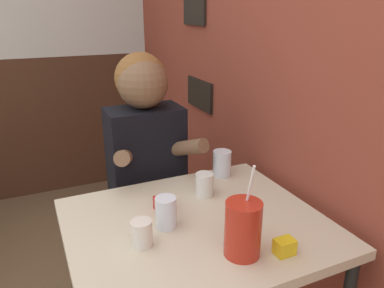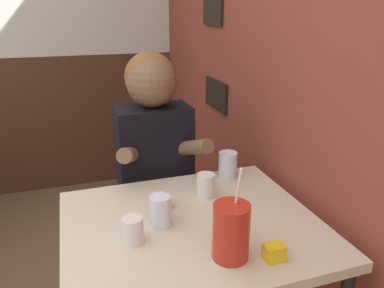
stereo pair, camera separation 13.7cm
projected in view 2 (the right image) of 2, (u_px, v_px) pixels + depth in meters
The scene contains 10 objects.
brick_wall_right at pixel (233, 28), 1.99m from camera, with size 0.08×4.41×2.70m.
main_table at pixel (192, 241), 1.33m from camera, with size 0.87×0.75×0.75m.
person_seated at pixel (155, 175), 1.80m from camera, with size 0.42×0.42×1.27m.
cocktail_pitcher at pixel (231, 231), 1.09m from camera, with size 0.11×0.11×0.29m.
glass_near_pitcher at pixel (161, 211), 1.27m from camera, with size 0.07×0.07×0.11m.
glass_center at pixel (206, 185), 1.46m from camera, with size 0.07×0.07×0.09m.
glass_far_side at pixel (133, 230), 1.18m from camera, with size 0.07×0.07×0.09m.
glass_by_brick at pixel (228, 165), 1.63m from camera, with size 0.08×0.08×0.11m.
condiment_ketchup at pixel (161, 202), 1.39m from camera, with size 0.06×0.04×0.05m.
condiment_mustard at pixel (274, 252), 1.10m from camera, with size 0.06×0.04×0.05m.
Camera 2 is at (0.65, -0.71, 1.45)m, focal length 35.00 mm.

